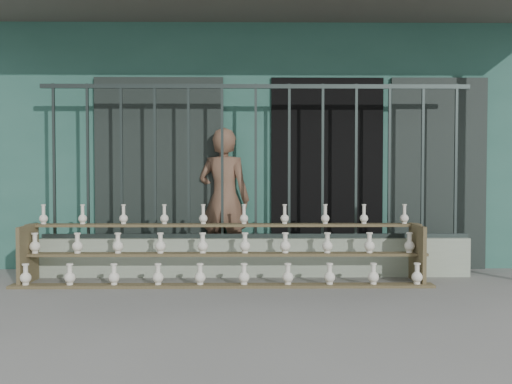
{
  "coord_description": "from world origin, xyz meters",
  "views": [
    {
      "loc": [
        -0.07,
        -5.36,
        1.22
      ],
      "look_at": [
        0.0,
        1.0,
        1.0
      ],
      "focal_mm": 40.0,
      "sensor_mm": 36.0,
      "label": 1
    }
  ],
  "objects": [
    {
      "name": "ground",
      "position": [
        0.0,
        0.0,
        0.0
      ],
      "size": [
        60.0,
        60.0,
        0.0
      ],
      "primitive_type": "plane",
      "color": "slate"
    },
    {
      "name": "workshop_building",
      "position": [
        0.0,
        4.23,
        1.62
      ],
      "size": [
        7.4,
        6.6,
        3.21
      ],
      "color": "#2E6153",
      "rests_on": "ground"
    },
    {
      "name": "parapet_wall",
      "position": [
        0.0,
        1.3,
        0.23
      ],
      "size": [
        5.0,
        0.2,
        0.45
      ],
      "primitive_type": "cube",
      "color": "#A2B198",
      "rests_on": "ground"
    },
    {
      "name": "security_fence",
      "position": [
        -0.0,
        1.3,
        1.35
      ],
      "size": [
        5.0,
        0.04,
        1.8
      ],
      "color": "#283330",
      "rests_on": "parapet_wall"
    },
    {
      "name": "shelf_rack",
      "position": [
        -0.36,
        0.89,
        0.36
      ],
      "size": [
        4.5,
        0.68,
        0.85
      ],
      "color": "brown",
      "rests_on": "ground"
    },
    {
      "name": "elderly_woman",
      "position": [
        -0.39,
        1.66,
        0.88
      ],
      "size": [
        0.73,
        0.56,
        1.76
      ],
      "primitive_type": "imported",
      "rotation": [
        0.0,
        0.0,
        2.9
      ],
      "color": "brown",
      "rests_on": "ground"
    }
  ]
}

